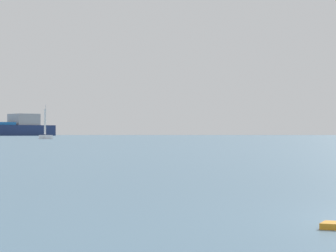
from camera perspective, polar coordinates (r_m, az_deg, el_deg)
distant_headland at (r=1450.93m, az=12.69°, el=-0.19°), size 880.94×406.78×23.18m
small_sailboat at (r=260.24m, az=-9.32°, el=-0.77°), size 7.02×9.61×11.72m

